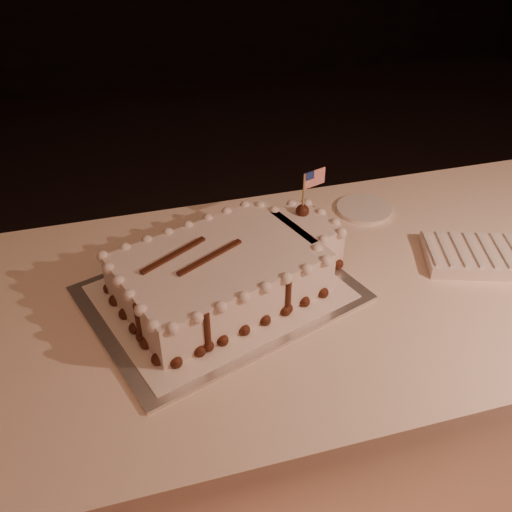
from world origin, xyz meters
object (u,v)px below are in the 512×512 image
object	(u,v)px
cake_board	(220,293)
sheet_cake	(231,269)
banquet_table	(304,397)
napkin_stack	(471,255)
side_plate	(364,209)

from	to	relation	value
cake_board	sheet_cake	distance (m)	0.06
banquet_table	napkin_stack	xyz separation A→B (m)	(0.38, -0.01, 0.39)
banquet_table	cake_board	xyz separation A→B (m)	(-0.20, 0.02, 0.38)
sheet_cake	napkin_stack	world-z (taller)	sheet_cake
sheet_cake	napkin_stack	bearing A→B (deg)	-4.74
napkin_stack	side_plate	xyz separation A→B (m)	(-0.15, 0.27, -0.01)
banquet_table	side_plate	distance (m)	0.51
banquet_table	side_plate	world-z (taller)	side_plate
cake_board	banquet_table	bearing A→B (deg)	-25.12
cake_board	napkin_stack	bearing A→B (deg)	-22.22
sheet_cake	napkin_stack	size ratio (longest dim) A/B	2.13
side_plate	sheet_cake	bearing A→B (deg)	-151.98
sheet_cake	side_plate	bearing A→B (deg)	28.02
sheet_cake	side_plate	size ratio (longest dim) A/B	3.70
banquet_table	cake_board	distance (m)	0.43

